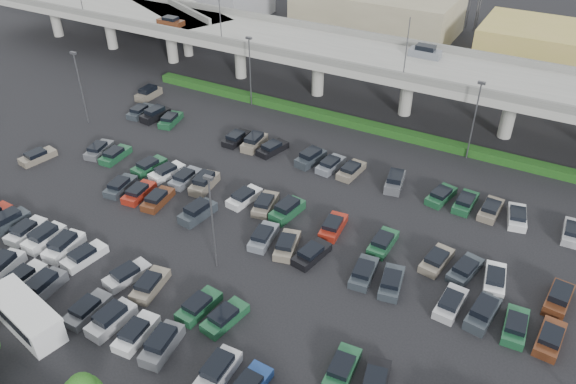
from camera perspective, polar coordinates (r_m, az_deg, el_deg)
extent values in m
plane|color=black|center=(60.14, -2.90, -3.03)|extent=(280.00, 280.00, 0.00)
cube|color=gray|center=(82.11, 8.93, 13.12)|extent=(150.00, 13.00, 1.10)
cube|color=#60605B|center=(76.27, 7.25, 12.42)|extent=(150.00, 0.50, 1.00)
cube|color=#60605B|center=(87.32, 10.54, 15.00)|extent=(150.00, 0.50, 1.00)
cylinder|color=gray|center=(120.63, -22.56, 15.96)|extent=(1.80, 1.80, 6.70)
cube|color=#60605B|center=(119.80, -22.91, 17.37)|extent=(2.60, 9.75, 0.50)
cylinder|color=gray|center=(110.49, -17.62, 15.40)|extent=(1.80, 1.80, 6.70)
cube|color=#60605B|center=(109.58, -17.91, 16.94)|extent=(2.60, 9.75, 0.50)
cylinder|color=gray|center=(101.27, -11.77, 14.59)|extent=(1.80, 1.80, 6.70)
cube|color=#60605B|center=(100.28, -11.98, 16.28)|extent=(2.60, 9.75, 0.50)
cylinder|color=gray|center=(93.26, -4.89, 13.45)|extent=(1.80, 1.80, 6.70)
cube|color=#60605B|center=(92.18, -4.98, 15.28)|extent=(2.60, 9.75, 0.50)
cylinder|color=gray|center=(86.77, 3.06, 11.89)|extent=(1.80, 1.80, 6.70)
cube|color=#60605B|center=(85.62, 3.13, 13.84)|extent=(2.60, 9.75, 0.50)
cylinder|color=gray|center=(82.18, 11.97, 9.85)|extent=(1.80, 1.80, 6.70)
cube|color=#60605B|center=(80.96, 12.24, 11.87)|extent=(2.60, 9.75, 0.50)
cylinder|color=gray|center=(79.81, 21.53, 7.37)|extent=(1.80, 1.80, 6.70)
cube|color=#60605B|center=(78.56, 22.01, 9.40)|extent=(2.60, 9.75, 0.50)
cube|color=#572B17|center=(95.74, -11.82, 16.52)|extent=(4.40, 1.82, 0.82)
cube|color=black|center=(95.55, -11.87, 16.88)|extent=(2.30, 1.60, 0.50)
cube|color=slate|center=(82.77, 13.74, 13.53)|extent=(4.40, 1.82, 1.05)
cube|color=black|center=(82.49, 13.82, 14.06)|extent=(2.60, 1.60, 0.65)
cylinder|color=#4B4B50|center=(85.24, -6.91, 17.32)|extent=(0.14, 0.14, 8.00)
cylinder|color=#4B4B50|center=(73.35, 11.94, 13.99)|extent=(0.14, 0.14, 8.00)
cylinder|color=gray|center=(124.90, -15.58, 17.83)|extent=(1.60, 1.60, 6.70)
cylinder|color=gray|center=(114.20, -13.13, 16.68)|extent=(1.60, 1.60, 6.70)
cylinder|color=gray|center=(103.78, -10.23, 15.25)|extent=(1.60, 1.60, 6.70)
cube|color=#123E14|center=(78.84, 6.63, 7.03)|extent=(66.00, 1.60, 1.10)
cube|color=silver|center=(53.20, -25.10, -11.35)|extent=(8.50, 4.34, 2.37)
cube|color=black|center=(52.83, -25.25, -10.92)|extent=(7.42, 4.17, 1.07)
cube|color=silver|center=(52.34, -25.45, -10.33)|extent=(8.64, 4.47, 0.28)
cube|color=white|center=(60.12, -26.98, -6.87)|extent=(2.52, 4.64, 1.05)
cube|color=black|center=(59.63, -27.18, -6.27)|extent=(2.01, 2.83, 0.65)
cube|color=white|center=(58.26, -25.31, -7.93)|extent=(1.86, 4.42, 0.82)
cube|color=black|center=(57.79, -25.62, -7.57)|extent=(1.62, 2.32, 0.50)
cube|color=#53555A|center=(56.32, -23.58, -8.88)|extent=(2.09, 4.50, 1.05)
cube|color=black|center=(55.80, -23.78, -8.26)|extent=(1.76, 2.69, 0.65)
cube|color=#53555A|center=(52.90, -19.65, -11.22)|extent=(1.82, 4.40, 0.82)
cube|color=black|center=(52.39, -19.94, -10.86)|extent=(1.60, 2.30, 0.50)
cube|color=#B3B3B8|center=(51.21, -17.50, -12.34)|extent=(2.12, 4.52, 1.05)
cube|color=black|center=(50.64, -17.66, -11.70)|extent=(1.78, 2.70, 0.65)
cube|color=white|center=(49.78, -15.14, -13.70)|extent=(2.15, 4.53, 0.82)
cube|color=black|center=(49.23, -15.41, -13.35)|extent=(1.77, 2.42, 0.50)
cube|color=#53555A|center=(48.29, -12.66, -14.94)|extent=(2.40, 4.61, 1.05)
cube|color=black|center=(47.68, -12.78, -14.29)|extent=(1.94, 2.79, 0.65)
cube|color=#B3B3B8|center=(45.84, -7.11, -17.72)|extent=(1.96, 4.46, 1.05)
cube|color=black|center=(45.20, -7.19, -17.08)|extent=(1.69, 2.65, 0.65)
cube|color=#2C3339|center=(66.03, -26.55, -2.79)|extent=(2.41, 4.61, 1.05)
cube|color=black|center=(65.59, -26.73, -2.22)|extent=(1.95, 2.80, 0.65)
cube|color=white|center=(64.10, -25.04, -3.63)|extent=(2.13, 4.52, 0.82)
cube|color=black|center=(63.67, -25.31, -3.28)|extent=(1.76, 2.41, 0.50)
cube|color=white|center=(62.11, -23.47, -4.36)|extent=(1.84, 4.41, 1.05)
cube|color=black|center=(61.63, -23.64, -3.76)|extent=(1.61, 2.61, 0.65)
cube|color=white|center=(60.24, -21.78, -5.21)|extent=(2.25, 4.56, 1.05)
cube|color=black|center=(59.75, -21.94, -4.60)|extent=(1.86, 2.75, 0.65)
cube|color=white|center=(58.51, -19.95, -6.20)|extent=(2.42, 4.61, 0.82)
cube|color=black|center=(58.03, -20.21, -5.83)|extent=(1.91, 2.50, 0.50)
cube|color=#B3B3B8|center=(55.15, -15.98, -8.15)|extent=(2.79, 4.70, 0.82)
cube|color=black|center=(54.65, -16.22, -7.78)|extent=(2.09, 2.61, 0.50)
cube|color=slate|center=(53.61, -13.80, -9.20)|extent=(2.50, 4.63, 0.82)
cube|color=black|center=(53.08, -14.03, -8.83)|extent=(1.95, 2.53, 0.50)
cube|color=#1C4F2F|center=(50.82, -9.02, -11.43)|extent=(2.23, 4.55, 0.82)
cube|color=black|center=(50.27, -9.22, -11.06)|extent=(1.81, 2.44, 0.50)
cube|color=#1C4F2F|center=(49.60, -6.41, -12.60)|extent=(2.51, 4.64, 0.82)
cube|color=black|center=(49.03, -6.59, -12.24)|extent=(1.95, 2.53, 0.50)
cube|color=#1C4F2F|center=(46.05, 5.53, -17.47)|extent=(2.14, 4.52, 0.82)
cube|color=black|center=(45.44, 5.47, -17.15)|extent=(1.77, 2.41, 0.50)
cube|color=black|center=(45.53, 8.85, -18.66)|extent=(2.65, 4.67, 0.82)
cube|color=black|center=(44.92, 8.83, -18.36)|extent=(2.02, 2.57, 0.50)
cube|color=slate|center=(77.11, -24.07, 3.26)|extent=(2.61, 4.66, 0.82)
cube|color=black|center=(76.72, -24.28, 3.59)|extent=(2.00, 2.56, 0.50)
cube|color=#2C3339|center=(67.64, -16.62, 0.53)|extent=(2.36, 4.60, 0.82)
cube|color=black|center=(67.20, -16.82, 0.90)|extent=(1.88, 2.48, 0.50)
cube|color=maroon|center=(65.93, -14.89, -0.11)|extent=(2.24, 4.56, 0.82)
cube|color=black|center=(65.48, -15.09, 0.26)|extent=(1.82, 2.45, 0.50)
cube|color=#572B17|center=(64.29, -13.07, -0.78)|extent=(2.33, 4.59, 0.82)
cube|color=black|center=(63.82, -13.25, -0.40)|extent=(1.86, 2.47, 0.50)
cube|color=#2C3339|center=(61.19, -9.15, -2.13)|extent=(2.38, 4.60, 1.05)
cube|color=black|center=(60.71, -9.22, -1.51)|extent=(1.93, 2.79, 0.65)
cube|color=slate|center=(57.39, -2.50, -4.62)|extent=(2.44, 4.62, 0.82)
cube|color=black|center=(56.86, -2.62, -4.24)|extent=(1.92, 2.51, 0.50)
cube|color=slate|center=(56.31, -0.09, -5.48)|extent=(2.84, 4.71, 0.82)
cube|color=black|center=(55.77, -0.19, -5.09)|extent=(2.12, 2.62, 0.50)
cube|color=black|center=(55.34, 2.42, -6.36)|extent=(2.60, 4.66, 0.82)
cube|color=black|center=(54.80, 2.34, -5.97)|extent=(2.00, 2.56, 0.50)
cube|color=#2C3339|center=(53.79, 7.70, -8.15)|extent=(2.28, 4.57, 0.82)
cube|color=black|center=(53.22, 7.67, -7.78)|extent=(1.84, 2.46, 0.50)
cube|color=#2C3339|center=(53.20, 10.47, -9.06)|extent=(2.56, 4.65, 0.82)
cube|color=black|center=(52.64, 10.46, -8.69)|extent=(1.98, 2.54, 0.50)
cube|color=#B3B3B8|center=(52.45, 16.19, -10.86)|extent=(2.15, 4.53, 0.82)
cube|color=black|center=(51.88, 16.24, -10.50)|extent=(1.77, 2.41, 0.50)
cube|color=#2C3339|center=(52.21, 19.14, -11.64)|extent=(2.42, 4.61, 1.05)
cube|color=black|center=(51.65, 19.31, -11.00)|extent=(1.95, 2.80, 0.65)
cube|color=#1C4F2F|center=(52.28, 22.08, -12.57)|extent=(2.06, 4.50, 0.82)
cube|color=black|center=(51.70, 22.19, -12.24)|extent=(1.73, 2.39, 0.50)
cube|color=#572B17|center=(52.40, 25.05, -13.38)|extent=(2.16, 4.53, 0.82)
cube|color=black|center=(51.83, 25.19, -13.06)|extent=(1.78, 2.42, 0.50)
cube|color=#53555A|center=(75.86, -18.62, 4.05)|extent=(2.70, 4.68, 0.82)
cube|color=black|center=(75.45, -18.81, 4.39)|extent=(2.04, 2.58, 0.50)
cube|color=#1C4F2F|center=(74.04, -17.12, 3.57)|extent=(2.10, 4.51, 0.82)
cube|color=black|center=(73.61, -17.31, 3.91)|extent=(1.75, 2.40, 0.50)
cube|color=#1C4F2F|center=(70.56, -13.90, 2.52)|extent=(2.43, 4.61, 0.82)
cube|color=black|center=(70.12, -14.08, 2.88)|extent=(1.91, 2.50, 0.50)
cube|color=white|center=(68.92, -12.18, 1.96)|extent=(2.70, 4.68, 0.82)
cube|color=black|center=(68.47, -12.34, 2.32)|extent=(2.05, 2.58, 0.50)
cube|color=slate|center=(67.35, -10.37, 1.36)|extent=(1.89, 4.43, 0.82)
cube|color=black|center=(66.89, -10.53, 1.73)|extent=(1.64, 2.33, 0.50)
cube|color=slate|center=(65.80, -8.49, 0.82)|extent=(2.32, 4.58, 1.05)
cube|color=black|center=(65.36, -8.55, 1.42)|extent=(1.89, 2.77, 0.65)
cube|color=white|center=(63.14, -4.45, -0.59)|extent=(2.46, 4.62, 0.82)
cube|color=black|center=(62.65, -4.57, -0.21)|extent=(1.93, 2.52, 0.50)
cube|color=slate|center=(61.92, -2.30, -1.30)|extent=(2.64, 4.67, 0.82)
cube|color=black|center=(61.42, -2.41, -0.91)|extent=(2.02, 2.57, 0.50)
cube|color=#1C4F2F|center=(60.73, -0.08, -1.94)|extent=(2.43, 4.62, 1.05)
cube|color=black|center=(60.24, -0.08, -1.31)|extent=(1.96, 2.80, 0.65)
cube|color=maroon|center=(58.87, 4.62, -3.56)|extent=(2.22, 4.55, 0.82)
cube|color=black|center=(58.34, 4.57, -3.17)|extent=(1.81, 2.44, 0.50)
cube|color=#1C4F2F|center=(57.41, 9.62, -5.15)|extent=(1.93, 4.44, 0.82)
cube|color=black|center=(56.86, 9.60, -4.77)|extent=(1.66, 2.34, 0.50)
cube|color=slate|center=(56.45, 14.85, -6.77)|extent=(2.48, 4.63, 0.82)
cube|color=black|center=(55.90, 14.89, -6.40)|extent=(1.94, 2.52, 0.50)
cube|color=#2C3339|center=(56.16, 17.54, -7.58)|extent=(2.75, 4.69, 0.82)
cube|color=black|center=(55.61, 17.60, -7.21)|extent=(2.07, 2.60, 0.50)
cube|color=white|center=(56.01, 20.25, -8.37)|extent=(2.47, 4.62, 0.82)
cube|color=black|center=(55.46, 20.34, -8.02)|extent=(1.93, 2.52, 0.50)
cube|color=#572B17|center=(56.04, 25.76, -9.82)|extent=(2.25, 4.56, 1.05)
cube|color=black|center=(55.52, 25.97, -9.21)|extent=(1.85, 2.75, 0.65)
cube|color=#2C3339|center=(84.30, -14.75, 7.87)|extent=(2.20, 4.54, 0.82)
cube|color=black|center=(83.91, -14.90, 8.20)|extent=(1.80, 2.43, 0.50)
cube|color=black|center=(82.52, -13.32, 7.59)|extent=(2.35, 4.59, 1.05)
cube|color=black|center=(82.16, -13.40, 8.10)|extent=(1.91, 2.78, 0.65)
cube|color=#1C4F2F|center=(80.89, -11.82, 7.14)|extent=(2.69, 4.68, 0.82)
cube|color=black|center=(80.48, -11.96, 7.48)|extent=(2.04, 2.58, 0.50)
cube|color=black|center=(74.83, -5.24, 5.40)|extent=(1.89, 4.43, 0.82)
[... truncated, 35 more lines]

